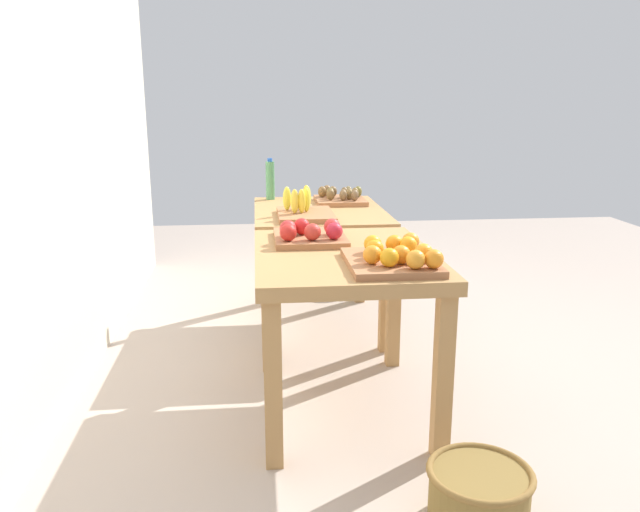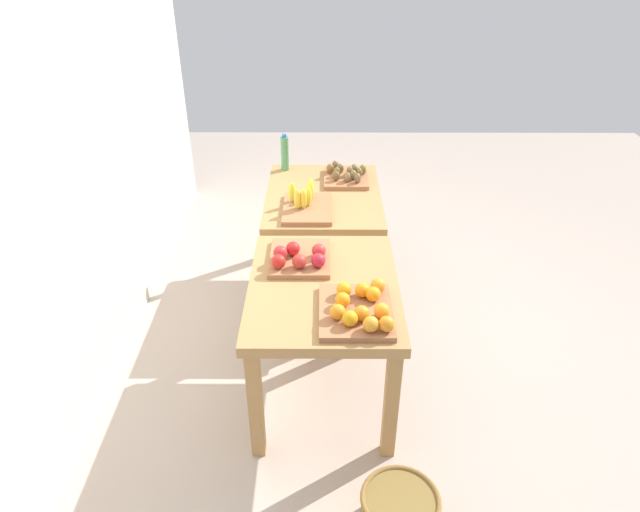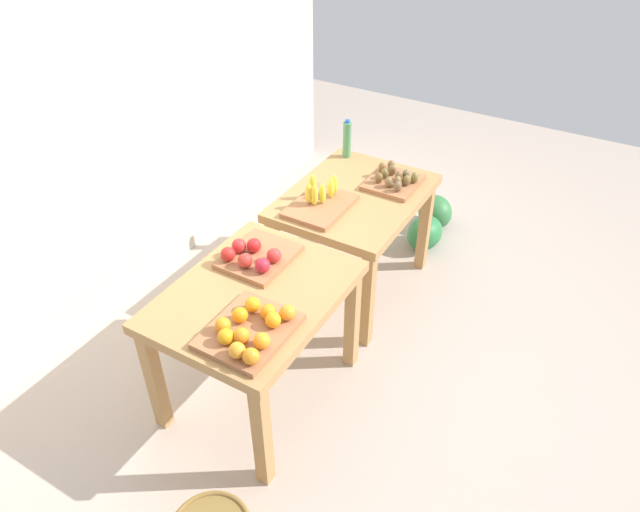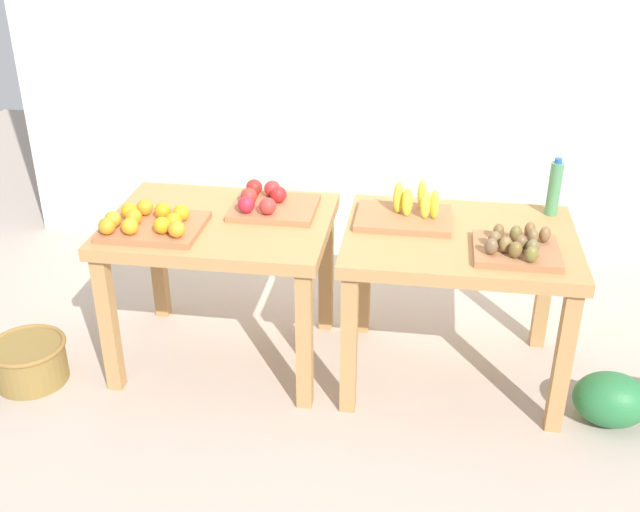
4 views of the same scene
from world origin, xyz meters
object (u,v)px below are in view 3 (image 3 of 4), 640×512
display_table_right (354,208)px  kiwi_bin (394,180)px  orange_bin (250,329)px  apple_bin (255,256)px  banana_crate (320,201)px  water_bottle (347,139)px  watermelon_pile (430,222)px  display_table_left (255,308)px

display_table_right → kiwi_bin: 0.32m
orange_bin → apple_bin: 0.57m
display_table_right → banana_crate: banana_crate is taller
orange_bin → display_table_right: bearing=7.1°
banana_crate → water_bottle: 0.70m
watermelon_pile → kiwi_bin: bearing=172.8°
display_table_right → apple_bin: size_ratio=2.60×
orange_bin → apple_bin: (0.48, 0.31, -0.00)m
display_table_left → orange_bin: bearing=-147.2°
display_table_left → kiwi_bin: 1.37m
display_table_left → water_bottle: (1.55, 0.29, 0.25)m
display_table_left → apple_bin: (0.21, 0.14, 0.15)m
apple_bin → banana_crate: bearing=-2.1°
display_table_left → apple_bin: apple_bin is taller
orange_bin → apple_bin: size_ratio=1.10×
apple_bin → water_bottle: bearing=6.6°
display_table_right → water_bottle: (0.43, 0.29, 0.25)m
orange_bin → kiwi_bin: 1.62m
apple_bin → water_bottle: (1.33, 0.15, 0.09)m
display_table_right → kiwi_bin: bearing=-36.0°
display_table_right → orange_bin: 1.41m
orange_bin → water_bottle: bearing=14.4°
kiwi_bin → watermelon_pile: (0.64, -0.08, -0.67)m
display_table_left → watermelon_pile: (1.99, -0.25, -0.52)m
banana_crate → watermelon_pile: banana_crate is taller
display_table_right → water_bottle: size_ratio=3.72×
apple_bin → display_table_left: bearing=-147.1°
display_table_right → banana_crate: 0.31m
banana_crate → water_bottle: (0.68, 0.18, 0.09)m
water_bottle → orange_bin: bearing=-165.6°
apple_bin → kiwi_bin: 1.18m
kiwi_bin → apple_bin: bearing=165.1°
banana_crate → water_bottle: water_bottle is taller
display_table_left → orange_bin: orange_bin is taller
kiwi_bin → water_bottle: size_ratio=1.29×
banana_crate → kiwi_bin: 0.55m
banana_crate → kiwi_bin: size_ratio=1.22×
orange_bin → banana_crate: (1.14, 0.29, -0.00)m
apple_bin → water_bottle: 1.35m
display_table_left → orange_bin: 0.36m
apple_bin → watermelon_pile: 1.94m
kiwi_bin → water_bottle: (0.20, 0.46, 0.10)m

